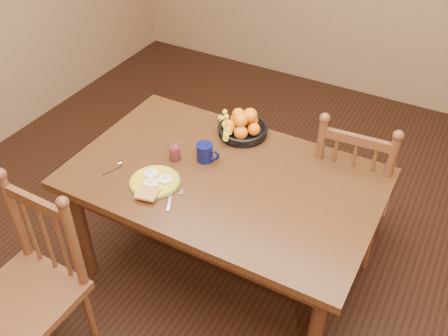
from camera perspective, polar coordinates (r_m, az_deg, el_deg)
The scene contains 10 objects.
room at distance 2.26m, azimuth 0.00°, elevation 10.88°, with size 4.52×5.02×2.72m.
dining_table at distance 2.66m, azimuth 0.00°, elevation -2.26°, with size 1.60×1.00×0.75m.
chair_far at distance 3.04m, azimuth 14.36°, elevation -1.95°, with size 0.48×0.46×1.00m.
chair_near at distance 2.60m, azimuth -21.07°, elevation -12.67°, with size 0.46×0.44×1.00m.
breakfast_plate at distance 2.57m, azimuth -7.95°, elevation -1.57°, with size 0.26×0.30×0.04m.
fork at distance 2.48m, azimuth -5.80°, elevation -3.39°, with size 0.08×0.18×0.00m.
spoon at distance 2.72m, azimuth -12.08°, elevation 0.37°, with size 0.06×0.16×0.01m.
coffee_mug at distance 2.67m, azimuth -2.13°, elevation 1.80°, with size 0.13×0.09×0.10m.
juice_glass at distance 2.70m, azimuth -5.64°, elevation 1.74°, with size 0.06×0.06×0.09m.
fruit_bowl at distance 2.87m, azimuth 2.03°, elevation 4.81°, with size 0.32×0.32×0.17m.
Camera 1 is at (0.96, -1.75, 2.42)m, focal length 40.00 mm.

